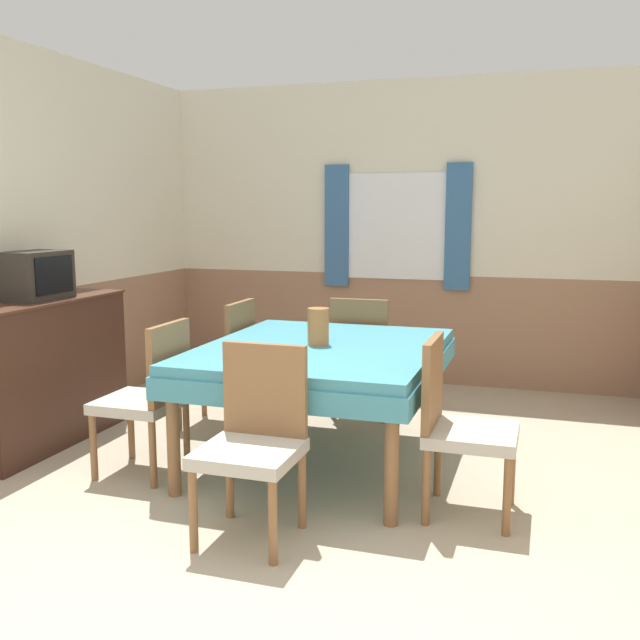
{
  "coord_description": "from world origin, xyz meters",
  "views": [
    {
      "loc": [
        1.28,
        -2.01,
        1.52
      ],
      "look_at": [
        0.01,
        1.93,
        0.87
      ],
      "focal_mm": 40.0,
      "sensor_mm": 36.0,
      "label": 1
    }
  ],
  "objects": [
    {
      "name": "dining_table",
      "position": [
        0.01,
        1.93,
        0.62
      ],
      "size": [
        1.37,
        1.65,
        0.72
      ],
      "color": "teal",
      "rests_on": "ground_plane"
    },
    {
      "name": "wall_left",
      "position": [
        -2.09,
        2.05,
        1.3
      ],
      "size": [
        0.05,
        4.51,
        2.6
      ],
      "color": "silver",
      "rests_on": "ground_plane"
    },
    {
      "name": "chair_head_window",
      "position": [
        0.01,
        2.94,
        0.48
      ],
      "size": [
        0.44,
        0.44,
        0.89
      ],
      "color": "brown",
      "rests_on": "ground_plane"
    },
    {
      "name": "chair_left_near",
      "position": [
        -0.86,
        1.44,
        0.48
      ],
      "size": [
        0.44,
        0.44,
        0.89
      ],
      "rotation": [
        0.0,
        0.0,
        1.57
      ],
      "color": "brown",
      "rests_on": "ground_plane"
    },
    {
      "name": "chair_left_far",
      "position": [
        -0.86,
        2.41,
        0.48
      ],
      "size": [
        0.44,
        0.44,
        0.89
      ],
      "rotation": [
        0.0,
        0.0,
        1.57
      ],
      "color": "brown",
      "rests_on": "ground_plane"
    },
    {
      "name": "sideboard",
      "position": [
        -1.83,
        1.72,
        0.48
      ],
      "size": [
        0.46,
        1.28,
        0.95
      ],
      "color": "#3D2319",
      "rests_on": "ground_plane"
    },
    {
      "name": "chair_right_near",
      "position": [
        0.88,
        1.44,
        0.48
      ],
      "size": [
        0.44,
        0.44,
        0.89
      ],
      "rotation": [
        0.0,
        0.0,
        4.71
      ],
      "color": "brown",
      "rests_on": "ground_plane"
    },
    {
      "name": "vase",
      "position": [
        -0.01,
        1.94,
        0.83
      ],
      "size": [
        0.13,
        0.13,
        0.22
      ],
      "color": "#B26B38",
      "rests_on": "dining_table"
    },
    {
      "name": "wall_back",
      "position": [
        0.0,
        4.13,
        1.3
      ],
      "size": [
        4.53,
        0.1,
        2.6
      ],
      "color": "silver",
      "rests_on": "ground_plane"
    },
    {
      "name": "tv",
      "position": [
        -1.83,
        1.73,
        1.1
      ],
      "size": [
        0.29,
        0.43,
        0.31
      ],
      "color": "#2D2823",
      "rests_on": "sideboard"
    },
    {
      "name": "chair_head_near",
      "position": [
        0.01,
        0.92,
        0.48
      ],
      "size": [
        0.44,
        0.44,
        0.89
      ],
      "rotation": [
        0.0,
        0.0,
        3.14
      ],
      "color": "brown",
      "rests_on": "ground_plane"
    }
  ]
}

